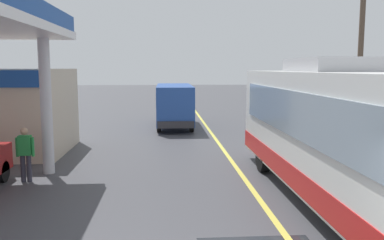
% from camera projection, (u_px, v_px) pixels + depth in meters
% --- Properties ---
extents(ground, '(120.00, 120.00, 0.00)m').
position_uv_depth(ground, '(205.00, 125.00, 24.35)').
color(ground, '#424247').
extents(lane_divider_stripe, '(0.16, 50.00, 0.01)m').
position_uv_depth(lane_divider_stripe, '(216.00, 139.00, 19.40)').
color(lane_divider_stripe, '#D8CC4C').
rests_on(lane_divider_stripe, ground).
extents(coach_bus_main, '(2.60, 11.04, 3.69)m').
position_uv_depth(coach_bus_main, '(341.00, 137.00, 9.93)').
color(coach_bus_main, white).
rests_on(coach_bus_main, ground).
extents(minibus_opposing_lane, '(2.04, 6.13, 2.44)m').
position_uv_depth(minibus_opposing_lane, '(174.00, 102.00, 23.43)').
color(minibus_opposing_lane, '#264C9E').
rests_on(minibus_opposing_lane, ground).
extents(pedestrian_near_pump, '(0.55, 0.22, 1.66)m').
position_uv_depth(pedestrian_near_pump, '(25.00, 151.00, 12.02)').
color(pedestrian_near_pump, '#33333F').
rests_on(pedestrian_near_pump, ground).
extents(utility_pole_roadside, '(1.80, 0.24, 8.00)m').
position_uv_depth(utility_pole_roadside, '(361.00, 51.00, 17.91)').
color(utility_pole_roadside, brown).
rests_on(utility_pole_roadside, ground).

